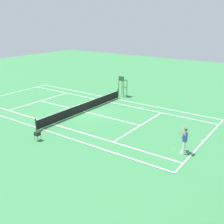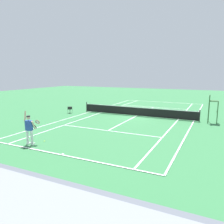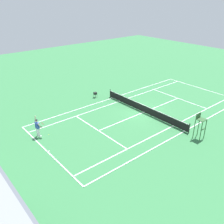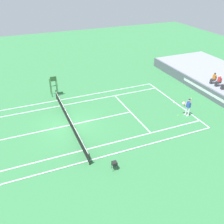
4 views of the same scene
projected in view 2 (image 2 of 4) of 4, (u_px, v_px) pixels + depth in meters
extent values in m
plane|color=#337542|center=(136.00, 116.00, 22.16)|extent=(80.00, 80.00, 0.00)
cube|color=#337542|center=(136.00, 116.00, 22.16)|extent=(10.98, 23.78, 0.02)
cube|color=white|center=(61.00, 155.00, 11.63)|extent=(10.98, 0.10, 0.01)
cube|color=white|center=(163.00, 102.00, 32.69)|extent=(10.98, 0.10, 0.01)
cube|color=white|center=(194.00, 121.00, 19.80)|extent=(0.10, 23.78, 0.01)
cube|color=white|center=(90.00, 112.00, 24.52)|extent=(0.10, 23.78, 0.01)
cube|color=white|center=(178.00, 120.00, 20.39)|extent=(0.10, 23.78, 0.01)
cube|color=white|center=(101.00, 113.00, 23.93)|extent=(0.10, 23.78, 0.01)
cube|color=white|center=(108.00, 131.00, 16.49)|extent=(8.22, 0.10, 0.01)
cube|color=white|center=(153.00, 107.00, 27.83)|extent=(8.22, 0.10, 0.01)
cube|color=white|center=(136.00, 116.00, 22.16)|extent=(0.10, 12.80, 0.01)
cube|color=white|center=(62.00, 154.00, 11.72)|extent=(0.10, 0.20, 0.01)
cube|color=white|center=(163.00, 102.00, 32.60)|extent=(0.10, 0.20, 0.01)
cylinder|color=black|center=(200.00, 116.00, 19.51)|extent=(0.10, 0.10, 1.07)
cylinder|color=black|center=(87.00, 107.00, 24.63)|extent=(0.10, 0.10, 1.07)
cube|color=black|center=(137.00, 111.00, 22.08)|extent=(11.78, 0.02, 0.84)
cube|color=white|center=(137.00, 107.00, 22.01)|extent=(11.78, 0.03, 0.06)
cylinder|color=white|center=(28.00, 137.00, 13.25)|extent=(0.15, 0.15, 0.92)
cylinder|color=white|center=(32.00, 138.00, 13.15)|extent=(0.15, 0.15, 0.92)
cube|color=white|center=(29.00, 144.00, 13.38)|extent=(0.15, 0.29, 0.10)
cube|color=white|center=(33.00, 144.00, 13.28)|extent=(0.15, 0.29, 0.10)
cube|color=#2D4CA8|center=(29.00, 125.00, 13.07)|extent=(0.43, 0.29, 0.60)
sphere|color=beige|center=(28.00, 118.00, 12.98)|extent=(0.22, 0.22, 0.22)
cylinder|color=black|center=(28.00, 116.00, 12.97)|extent=(0.21, 0.21, 0.06)
cylinder|color=beige|center=(25.00, 116.00, 13.08)|extent=(0.11, 0.22, 0.61)
cylinder|color=beige|center=(34.00, 125.00, 13.07)|extent=(0.13, 0.34, 0.56)
cylinder|color=black|center=(36.00, 127.00, 13.19)|extent=(0.06, 0.19, 0.25)
torus|color=red|center=(38.00, 122.00, 13.31)|extent=(0.33, 0.23, 0.26)
cylinder|color=silver|center=(38.00, 122.00, 13.31)|extent=(0.29, 0.19, 0.22)
sphere|color=#D1E533|center=(44.00, 141.00, 13.91)|extent=(0.07, 0.07, 0.07)
cylinder|color=#2D562D|center=(218.00, 112.00, 19.14)|extent=(0.07, 0.07, 1.90)
cylinder|color=#2D562D|center=(217.00, 113.00, 18.52)|extent=(0.07, 0.07, 1.90)
cylinder|color=#2D562D|center=(209.00, 111.00, 19.44)|extent=(0.07, 0.07, 1.90)
cylinder|color=#2D562D|center=(208.00, 113.00, 18.82)|extent=(0.07, 0.07, 1.90)
cube|color=#2D562D|center=(214.00, 101.00, 18.81)|extent=(0.70, 0.70, 0.06)
cube|color=#2D562D|center=(210.00, 98.00, 18.91)|extent=(0.06, 0.70, 0.48)
cube|color=#2D562D|center=(217.00, 111.00, 18.83)|extent=(0.10, 0.70, 0.04)
cube|color=black|center=(70.00, 108.00, 23.76)|extent=(0.36, 0.36, 0.28)
cylinder|color=black|center=(72.00, 111.00, 23.90)|extent=(0.02, 0.02, 0.42)
cylinder|color=black|center=(70.00, 111.00, 24.05)|extent=(0.02, 0.02, 0.42)
cylinder|color=black|center=(70.00, 112.00, 23.60)|extent=(0.02, 0.02, 0.42)
cylinder|color=black|center=(68.00, 111.00, 23.75)|extent=(0.02, 0.02, 0.42)
ellipsoid|color=#D1E533|center=(70.00, 107.00, 23.75)|extent=(0.30, 0.30, 0.12)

